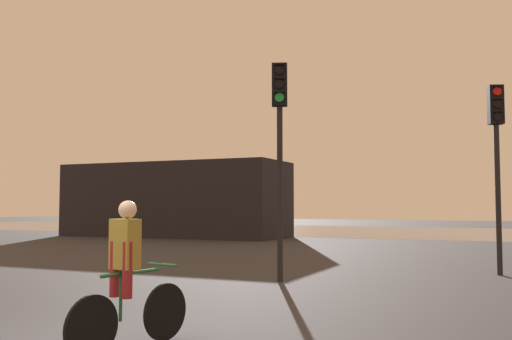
{
  "coord_description": "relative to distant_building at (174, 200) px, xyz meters",
  "views": [
    {
      "loc": [
        4.63,
        -4.25,
        1.56
      ],
      "look_at": [
        0.5,
        5.0,
        2.2
      ],
      "focal_mm": 40.0,
      "sensor_mm": 36.0,
      "label": 1
    }
  ],
  "objects": [
    {
      "name": "traffic_light_center",
      "position": [
        11.37,
        -13.97,
        1.3
      ],
      "size": [
        0.38,
        0.4,
        4.55
      ],
      "rotation": [
        0.0,
        0.0,
        3.49
      ],
      "color": "black",
      "rests_on": "ground"
    },
    {
      "name": "water_strip",
      "position": [
        11.12,
        10.0,
        -1.86
      ],
      "size": [
        80.0,
        16.0,
        0.01
      ],
      "primitive_type": "cube",
      "color": "slate",
      "rests_on": "ground"
    },
    {
      "name": "cyclist",
      "position": [
        11.93,
        -19.87,
        -1.04
      ],
      "size": [
        0.51,
        1.68,
        1.62
      ],
      "rotation": [
        0.0,
        0.0,
        -0.2
      ],
      "color": "black",
      "rests_on": "ground"
    },
    {
      "name": "distant_building",
      "position": [
        0.0,
        0.0,
        0.0
      ],
      "size": [
        11.56,
        4.0,
        3.72
      ],
      "primitive_type": "cube",
      "color": "black",
      "rests_on": "ground"
    },
    {
      "name": "traffic_light_far_right",
      "position": [
        15.5,
        -10.92,
        1.15
      ],
      "size": [
        0.38,
        0.4,
        4.33
      ],
      "rotation": [
        0.0,
        0.0,
        3.48
      ],
      "color": "black",
      "rests_on": "ground"
    }
  ]
}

